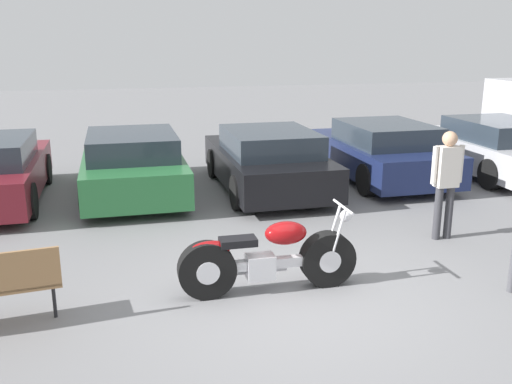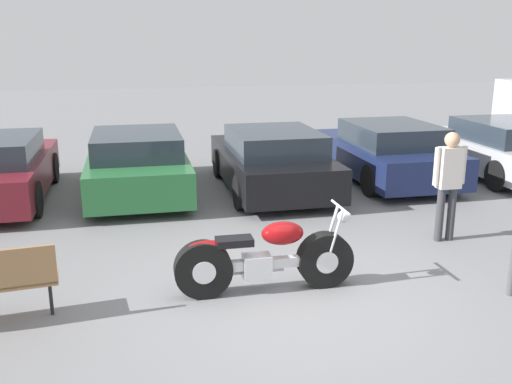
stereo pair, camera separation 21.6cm
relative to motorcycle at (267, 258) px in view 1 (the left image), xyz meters
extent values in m
plane|color=slate|center=(0.33, -0.34, -0.43)|extent=(60.00, 60.00, 0.00)
cylinder|color=black|center=(0.78, -0.01, -0.08)|extent=(0.70, 0.21, 0.70)
cylinder|color=silver|center=(0.78, -0.01, -0.08)|extent=(0.28, 0.22, 0.28)
cylinder|color=black|center=(-0.74, 0.00, -0.08)|extent=(0.70, 0.21, 0.70)
cylinder|color=silver|center=(-0.74, 0.00, -0.08)|extent=(0.28, 0.22, 0.28)
cube|color=silver|center=(0.02, 0.00, -0.06)|extent=(1.16, 0.12, 0.12)
cube|color=silver|center=(-0.09, 0.00, -0.10)|extent=(0.34, 0.24, 0.30)
ellipsoid|color=maroon|center=(0.23, 0.00, 0.31)|extent=(0.52, 0.33, 0.28)
cube|color=black|center=(-0.36, 0.00, 0.25)|extent=(0.44, 0.24, 0.09)
ellipsoid|color=maroon|center=(-0.69, 0.00, 0.18)|extent=(0.48, 0.20, 0.20)
cylinder|color=silver|center=(0.87, -0.10, 0.25)|extent=(0.22, 0.04, 0.68)
cylinder|color=silver|center=(0.87, 0.08, 0.25)|extent=(0.22, 0.04, 0.68)
cylinder|color=silver|center=(0.96, -0.01, 0.59)|extent=(0.04, 0.62, 0.03)
sphere|color=silver|center=(1.00, -0.01, 0.47)|extent=(0.15, 0.15, 0.15)
cylinder|color=silver|center=(-0.30, 0.14, -0.20)|extent=(1.16, 0.09, 0.08)
cylinder|color=black|center=(-3.18, 6.28, -0.11)|extent=(0.20, 0.64, 0.64)
cylinder|color=black|center=(-3.18, 3.74, -0.11)|extent=(0.20, 0.64, 0.64)
cube|color=#286B38|center=(-1.40, 5.02, 0.07)|extent=(1.87, 4.09, 0.64)
cube|color=#28333D|center=(-1.40, 4.77, 0.61)|extent=(1.64, 2.13, 0.44)
cylinder|color=black|center=(-2.28, 6.29, -0.11)|extent=(0.20, 0.64, 0.64)
cylinder|color=black|center=(-0.53, 6.29, -0.11)|extent=(0.20, 0.64, 0.64)
cylinder|color=black|center=(-2.28, 3.75, -0.11)|extent=(0.20, 0.64, 0.64)
cylinder|color=black|center=(-0.53, 3.75, -0.11)|extent=(0.20, 0.64, 0.64)
cube|color=black|center=(1.25, 4.70, 0.07)|extent=(1.87, 4.09, 0.64)
cube|color=#28333D|center=(1.25, 4.46, 0.61)|extent=(1.64, 2.13, 0.44)
cylinder|color=black|center=(0.38, 5.97, -0.11)|extent=(0.20, 0.64, 0.64)
cylinder|color=black|center=(2.13, 5.97, -0.11)|extent=(0.20, 0.64, 0.64)
cylinder|color=black|center=(0.38, 3.44, -0.11)|extent=(0.20, 0.64, 0.64)
cylinder|color=black|center=(2.13, 3.44, -0.11)|extent=(0.20, 0.64, 0.64)
cube|color=#19234C|center=(3.91, 5.03, 0.07)|extent=(1.87, 4.09, 0.64)
cube|color=#28333D|center=(3.91, 4.79, 0.61)|extent=(1.64, 2.13, 0.44)
cylinder|color=black|center=(3.03, 6.30, -0.11)|extent=(0.20, 0.64, 0.64)
cylinder|color=black|center=(4.78, 6.30, -0.11)|extent=(0.20, 0.64, 0.64)
cylinder|color=black|center=(3.03, 3.76, -0.11)|extent=(0.20, 0.64, 0.64)
cylinder|color=black|center=(4.78, 3.76, -0.11)|extent=(0.20, 0.64, 0.64)
cube|color=#BCBCC1|center=(6.56, 4.85, 0.07)|extent=(1.87, 4.09, 0.64)
cube|color=#28333D|center=(6.56, 4.60, 0.61)|extent=(1.64, 2.13, 0.44)
cylinder|color=black|center=(5.69, 6.11, -0.11)|extent=(0.20, 0.64, 0.64)
cylinder|color=black|center=(7.44, 6.11, -0.11)|extent=(0.20, 0.64, 0.64)
cylinder|color=black|center=(5.69, 3.58, -0.11)|extent=(0.20, 0.64, 0.64)
cylinder|color=black|center=(8.27, 6.93, 0.03)|extent=(0.24, 0.92, 0.92)
cylinder|color=black|center=(-2.47, -0.09, -0.20)|extent=(0.04, 0.04, 0.45)
cylinder|color=#38383D|center=(3.02, 1.18, -0.01)|extent=(0.12, 0.12, 0.83)
cylinder|color=#38383D|center=(3.21, 1.18, -0.01)|extent=(0.12, 0.12, 0.83)
cube|color=silver|center=(3.12, 1.18, 0.71)|extent=(0.34, 0.20, 0.62)
cylinder|color=silver|center=(2.90, 1.18, 0.74)|extent=(0.08, 0.08, 0.57)
cylinder|color=silver|center=(3.34, 1.18, 0.74)|extent=(0.08, 0.08, 0.57)
sphere|color=tan|center=(3.12, 1.18, 1.14)|extent=(0.22, 0.22, 0.22)
camera|label=1|loc=(-1.69, -6.23, 2.59)|focal=40.00mm
camera|label=2|loc=(-1.48, -6.28, 2.59)|focal=40.00mm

